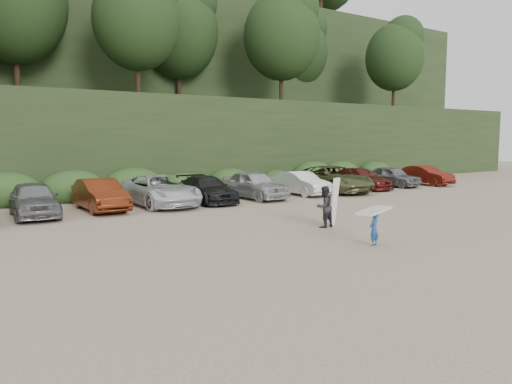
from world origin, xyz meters
TOP-DOWN VIEW (x-y plane):
  - ground at (0.00, 0.00)m, footprint 120.00×120.00m
  - hillside_backdrop at (-0.26, 35.93)m, footprint 90.00×41.50m
  - parked_cars at (1.56, 9.97)m, footprint 39.66×6.10m
  - child_surfer at (2.62, -2.19)m, footprint 2.01×1.27m
  - adult_surfer at (3.57, 1.13)m, footprint 1.26×0.66m

SIDE VIEW (x-z plane):
  - ground at x=0.00m, z-range 0.00..0.00m
  - parked_cars at x=1.56m, z-range -0.06..1.57m
  - child_surfer at x=2.62m, z-range 0.21..1.38m
  - adult_surfer at x=3.57m, z-range -0.13..1.73m
  - hillside_backdrop at x=-0.26m, z-range -2.78..25.22m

